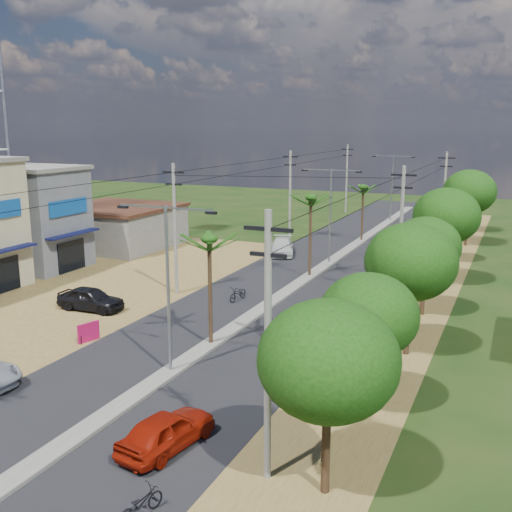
# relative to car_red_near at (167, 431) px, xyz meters

# --- Properties ---
(ground) EXTENTS (160.00, 160.00, 0.00)m
(ground) POSITION_rel_car_red_near_xyz_m (-3.49, 5.83, -0.70)
(ground) COLOR black
(ground) RESTS_ON ground
(road) EXTENTS (12.00, 110.00, 0.04)m
(road) POSITION_rel_car_red_near_xyz_m (-3.49, 20.83, -0.68)
(road) COLOR black
(road) RESTS_ON ground
(median) EXTENTS (1.00, 90.00, 0.18)m
(median) POSITION_rel_car_red_near_xyz_m (-3.49, 23.83, -0.61)
(median) COLOR #605E56
(median) RESTS_ON ground
(dirt_lot_west) EXTENTS (18.00, 46.00, 0.04)m
(dirt_lot_west) POSITION_rel_car_red_near_xyz_m (-18.49, 13.83, -0.68)
(dirt_lot_west) COLOR brown
(dirt_lot_west) RESTS_ON ground
(dirt_shoulder_east) EXTENTS (5.00, 90.00, 0.03)m
(dirt_shoulder_east) POSITION_rel_car_red_near_xyz_m (5.01, 20.83, -0.69)
(dirt_shoulder_east) COLOR brown
(dirt_shoulder_east) RESTS_ON ground
(shophouse_grey) EXTENTS (9.00, 6.40, 8.30)m
(shophouse_grey) POSITION_rel_car_red_near_xyz_m (-25.47, 19.83, 3.46)
(shophouse_grey) COLOR #505358
(shophouse_grey) RESTS_ON ground
(low_shed) EXTENTS (10.40, 10.40, 3.95)m
(low_shed) POSITION_rel_car_red_near_xyz_m (-24.49, 29.83, 1.26)
(low_shed) COLOR #605E56
(low_shed) RESTS_ON ground
(tree_east_a) EXTENTS (4.40, 4.40, 6.37)m
(tree_east_a) POSITION_rel_car_red_near_xyz_m (6.01, -0.17, 3.79)
(tree_east_a) COLOR black
(tree_east_a) RESTS_ON ground
(tree_east_b) EXTENTS (4.00, 4.00, 5.83)m
(tree_east_b) POSITION_rel_car_red_near_xyz_m (5.81, 5.83, 3.41)
(tree_east_b) COLOR black
(tree_east_b) RESTS_ON ground
(tree_east_c) EXTENTS (4.60, 4.60, 6.83)m
(tree_east_c) POSITION_rel_car_red_near_xyz_m (6.21, 12.83, 4.16)
(tree_east_c) COLOR black
(tree_east_c) RESTS_ON ground
(tree_east_d) EXTENTS (4.20, 4.20, 6.13)m
(tree_east_d) POSITION_rel_car_red_near_xyz_m (5.91, 19.83, 3.64)
(tree_east_d) COLOR black
(tree_east_d) RESTS_ON ground
(tree_east_e) EXTENTS (4.80, 4.80, 7.14)m
(tree_east_e) POSITION_rel_car_red_near_xyz_m (6.11, 27.83, 4.39)
(tree_east_e) COLOR black
(tree_east_e) RESTS_ON ground
(tree_east_f) EXTENTS (3.80, 3.80, 5.52)m
(tree_east_f) POSITION_rel_car_red_near_xyz_m (5.71, 35.83, 3.19)
(tree_east_f) COLOR black
(tree_east_f) RESTS_ON ground
(tree_east_g) EXTENTS (5.00, 5.00, 7.38)m
(tree_east_g) POSITION_rel_car_red_near_xyz_m (6.31, 43.83, 4.54)
(tree_east_g) COLOR black
(tree_east_g) RESTS_ON ground
(tree_east_h) EXTENTS (4.40, 4.40, 6.52)m
(tree_east_h) POSITION_rel_car_red_near_xyz_m (6.01, 51.83, 3.94)
(tree_east_h) COLOR black
(tree_east_h) RESTS_ON ground
(palm_median_near) EXTENTS (2.00, 2.00, 6.15)m
(palm_median_near) POSITION_rel_car_red_near_xyz_m (-3.49, 9.83, 4.83)
(palm_median_near) COLOR black
(palm_median_near) RESTS_ON ground
(palm_median_mid) EXTENTS (2.00, 2.00, 6.55)m
(palm_median_mid) POSITION_rel_car_red_near_xyz_m (-3.49, 25.83, 5.20)
(palm_median_mid) COLOR black
(palm_median_mid) RESTS_ON ground
(palm_median_far) EXTENTS (2.00, 2.00, 5.85)m
(palm_median_far) POSITION_rel_car_red_near_xyz_m (-3.49, 41.83, 4.56)
(palm_median_far) COLOR black
(palm_median_far) RESTS_ON ground
(streetlight_near) EXTENTS (5.10, 0.18, 8.00)m
(streetlight_near) POSITION_rel_car_red_near_xyz_m (-3.49, 5.83, 4.08)
(streetlight_near) COLOR gray
(streetlight_near) RESTS_ON ground
(streetlight_mid) EXTENTS (5.10, 0.18, 8.00)m
(streetlight_mid) POSITION_rel_car_red_near_xyz_m (-3.49, 30.83, 4.08)
(streetlight_mid) COLOR gray
(streetlight_mid) RESTS_ON ground
(streetlight_far) EXTENTS (5.10, 0.18, 8.00)m
(streetlight_far) POSITION_rel_car_red_near_xyz_m (-3.49, 55.83, 4.08)
(streetlight_far) COLOR gray
(streetlight_far) RESTS_ON ground
(utility_pole_w_b) EXTENTS (1.60, 0.24, 9.00)m
(utility_pole_w_b) POSITION_rel_car_red_near_xyz_m (-10.49, 17.83, 4.05)
(utility_pole_w_b) COLOR #605E56
(utility_pole_w_b) RESTS_ON ground
(utility_pole_w_c) EXTENTS (1.60, 0.24, 9.00)m
(utility_pole_w_c) POSITION_rel_car_red_near_xyz_m (-10.49, 39.83, 4.05)
(utility_pole_w_c) COLOR #605E56
(utility_pole_w_c) RESTS_ON ground
(utility_pole_w_d) EXTENTS (1.60, 0.24, 9.00)m
(utility_pole_w_d) POSITION_rel_car_red_near_xyz_m (-10.49, 60.83, 4.05)
(utility_pole_w_d) COLOR #605E56
(utility_pole_w_d) RESTS_ON ground
(utility_pole_e_a) EXTENTS (1.60, 0.24, 9.00)m
(utility_pole_e_a) POSITION_rel_car_red_near_xyz_m (4.01, -0.17, 4.05)
(utility_pole_e_a) COLOR #605E56
(utility_pole_e_a) RESTS_ON ground
(utility_pole_e_b) EXTENTS (1.60, 0.24, 9.00)m
(utility_pole_e_b) POSITION_rel_car_red_near_xyz_m (4.01, 21.83, 4.05)
(utility_pole_e_b) COLOR #605E56
(utility_pole_e_b) RESTS_ON ground
(utility_pole_e_c) EXTENTS (1.60, 0.24, 9.00)m
(utility_pole_e_c) POSITION_rel_car_red_near_xyz_m (4.01, 43.83, 4.05)
(utility_pole_e_c) COLOR #605E56
(utility_pole_e_c) RESTS_ON ground
(car_red_near) EXTENTS (2.32, 4.34, 1.40)m
(car_red_near) POSITION_rel_car_red_near_xyz_m (0.00, 0.00, 0.00)
(car_red_near) COLOR maroon
(car_red_near) RESTS_ON ground
(car_silver_mid) EXTENTS (1.78, 4.76, 1.55)m
(car_silver_mid) POSITION_rel_car_red_near_xyz_m (1.51, 21.39, 0.08)
(car_silver_mid) COLOR #A7AAB0
(car_silver_mid) RESTS_ON ground
(car_white_far) EXTENTS (3.58, 5.33, 1.43)m
(car_white_far) POSITION_rel_car_red_near_xyz_m (-8.49, 32.66, 0.01)
(car_white_far) COLOR #B0B1AC
(car_white_far) RESTS_ON ground
(car_parked_dark) EXTENTS (4.41, 1.94, 1.48)m
(car_parked_dark) POSITION_rel_car_red_near_xyz_m (-13.36, 12.22, 0.04)
(car_parked_dark) COLOR black
(car_parked_dark) RESTS_ON ground
(moto_rider_east) EXTENTS (1.00, 1.78, 0.89)m
(moto_rider_east) POSITION_rel_car_red_near_xyz_m (1.39, -3.64, -0.26)
(moto_rider_east) COLOR black
(moto_rider_east) RESTS_ON ground
(moto_rider_west_a) EXTENTS (0.88, 1.95, 0.99)m
(moto_rider_west_a) POSITION_rel_car_red_near_xyz_m (-5.77, 17.88, -0.21)
(moto_rider_west_a) COLOR black
(moto_rider_west_a) RESTS_ON ground
(moto_rider_west_b) EXTENTS (0.88, 1.55, 0.90)m
(moto_rider_west_b) POSITION_rel_car_red_near_xyz_m (-8.49, 32.33, -0.25)
(moto_rider_west_b) COLOR black
(moto_rider_west_b) RESTS_ON ground
(roadside_sign) EXTENTS (0.48, 1.28, 1.10)m
(roadside_sign) POSITION_rel_car_red_near_xyz_m (-9.79, 7.63, -0.16)
(roadside_sign) COLOR #AD1046
(roadside_sign) RESTS_ON ground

